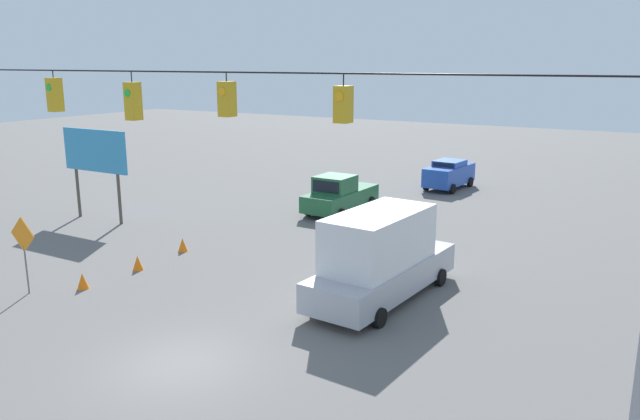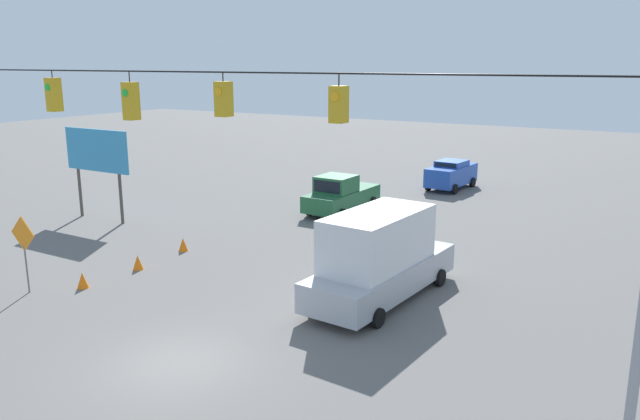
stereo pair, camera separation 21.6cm
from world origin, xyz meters
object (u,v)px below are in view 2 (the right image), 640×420
roadside_billboard (97,155)px  traffic_cone_second (138,262)px  traffic_cone_nearest (83,280)px  traffic_cone_third (183,244)px  overhead_signal_span (175,166)px  pickup_truck_green_withflow_far (341,195)px  work_zone_sign (23,240)px  box_truck_silver_crossing_near (380,257)px  sedan_blue_withflow_deep (451,174)px

roadside_billboard → traffic_cone_second: bearing=148.3°
traffic_cone_nearest → roadside_billboard: bearing=-43.9°
traffic_cone_second → traffic_cone_third: same height
traffic_cone_third → roadside_billboard: 8.48m
overhead_signal_span → roadside_billboard: bearing=-33.0°
traffic_cone_third → roadside_billboard: (7.61, -2.00, 3.15)m
traffic_cone_third → roadside_billboard: bearing=-14.7°
pickup_truck_green_withflow_far → work_zone_sign: (3.69, 16.62, 1.01)m
overhead_signal_span → traffic_cone_third: overhead_signal_span is taller
roadside_billboard → work_zone_sign: 10.85m
box_truck_silver_crossing_near → sedan_blue_withflow_deep: box_truck_silver_crossing_near is taller
pickup_truck_green_withflow_far → traffic_cone_second: (2.23, 12.77, -0.68)m
overhead_signal_span → work_zone_sign: bearing=-6.1°
traffic_cone_nearest → roadside_billboard: 11.07m
traffic_cone_third → box_truck_silver_crossing_near: bearing=175.6°
overhead_signal_span → traffic_cone_third: size_ratio=37.79×
box_truck_silver_crossing_near → pickup_truck_green_withflow_far: size_ratio=1.34×
traffic_cone_nearest → traffic_cone_third: (0.03, -5.36, 0.00)m
box_truck_silver_crossing_near → roadside_billboard: (17.52, -2.76, 1.89)m
roadside_billboard → work_zone_sign: bearing=126.2°
overhead_signal_span → box_truck_silver_crossing_near: size_ratio=3.10×
traffic_cone_nearest → box_truck_silver_crossing_near: bearing=-155.0°
sedan_blue_withflow_deep → overhead_signal_span: bearing=93.5°
traffic_cone_nearest → traffic_cone_second: same height
box_truck_silver_crossing_near → traffic_cone_third: 10.02m
traffic_cone_second → pickup_truck_green_withflow_far: bearing=-99.9°
traffic_cone_nearest → traffic_cone_third: size_ratio=1.00×
box_truck_silver_crossing_near → pickup_truck_green_withflow_far: box_truck_silver_crossing_near is taller
overhead_signal_span → traffic_cone_second: 9.86m
sedan_blue_withflow_deep → traffic_cone_third: bearing=74.2°
box_truck_silver_crossing_near → sedan_blue_withflow_deep: size_ratio=1.60×
pickup_truck_green_withflow_far → sedan_blue_withflow_deep: 9.90m
box_truck_silver_crossing_near → traffic_cone_third: (9.91, -0.76, -1.26)m
roadside_billboard → traffic_cone_nearest: bearing=136.1°
overhead_signal_span → box_truck_silver_crossing_near: 8.34m
traffic_cone_second → work_zone_sign: bearing=69.3°
traffic_cone_second → traffic_cone_third: 2.82m
overhead_signal_span → roadside_billboard: 17.68m
pickup_truck_green_withflow_far → traffic_cone_nearest: bearing=81.1°
overhead_signal_span → traffic_cone_nearest: (7.08, -2.21, -5.18)m
traffic_cone_nearest → work_zone_sign: 2.50m
sedan_blue_withflow_deep → traffic_cone_second: (5.29, 22.19, -0.69)m
overhead_signal_span → traffic_cone_third: (7.11, -7.57, -5.18)m
overhead_signal_span → traffic_cone_nearest: bearing=-17.3°
pickup_truck_green_withflow_far → sedan_blue_withflow_deep: bearing=-108.0°
traffic_cone_second → traffic_cone_third: size_ratio=1.00×
sedan_blue_withflow_deep → traffic_cone_third: 20.14m
traffic_cone_third → traffic_cone_second: bearing=93.9°
sedan_blue_withflow_deep → work_zone_sign: 26.91m
overhead_signal_span → traffic_cone_nearest: size_ratio=37.79×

